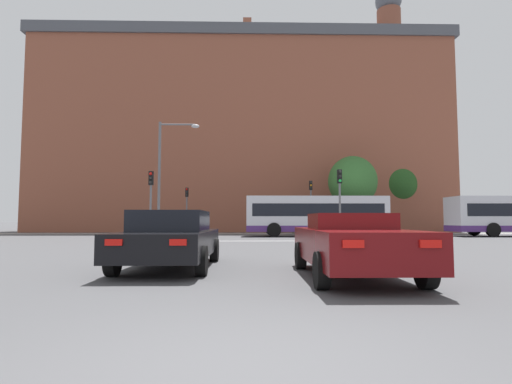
# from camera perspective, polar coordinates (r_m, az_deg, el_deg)

# --- Properties ---
(ground_plane) EXTENTS (400.00, 400.00, 0.00)m
(ground_plane) POSITION_cam_1_polar(r_m,az_deg,el_deg) (3.34, -1.83, -24.52)
(ground_plane) COLOR #474749
(stop_line_strip) EXTENTS (8.24, 0.30, 0.01)m
(stop_line_strip) POSITION_cam_1_polar(r_m,az_deg,el_deg) (22.61, -1.34, -7.01)
(stop_line_strip) COLOR silver
(stop_line_strip) RESTS_ON ground_plane
(far_pavement) EXTENTS (69.16, 2.50, 0.01)m
(far_pavement) POSITION_cam_1_polar(r_m,az_deg,el_deg) (35.07, -1.32, -5.96)
(far_pavement) COLOR gray
(far_pavement) RESTS_ON ground_plane
(brick_civic_building) EXTENTS (43.38, 11.40, 27.79)m
(brick_civic_building) POSITION_cam_1_polar(r_m,az_deg,el_deg) (44.81, -1.74, 7.96)
(brick_civic_building) COLOR brown
(brick_civic_building) RESTS_ON ground_plane
(car_saloon_left) EXTENTS (2.10, 4.89, 1.40)m
(car_saloon_left) POSITION_cam_1_polar(r_m,az_deg,el_deg) (10.13, -11.98, -6.48)
(car_saloon_left) COLOR black
(car_saloon_left) RESTS_ON ground_plane
(car_roadster_right) EXTENTS (2.03, 4.68, 1.31)m
(car_roadster_right) POSITION_cam_1_polar(r_m,az_deg,el_deg) (8.53, 13.55, -7.18)
(car_roadster_right) COLOR #600C0F
(car_roadster_right) RESTS_ON ground_plane
(bus_crossing_lead) EXTENTS (10.21, 2.74, 2.90)m
(bus_crossing_lead) POSITION_cam_1_polar(r_m,az_deg,el_deg) (29.70, 8.52, -3.27)
(bus_crossing_lead) COLOR silver
(bus_crossing_lead) RESTS_ON ground_plane
(traffic_light_near_left) EXTENTS (0.26, 0.31, 4.00)m
(traffic_light_near_left) POSITION_cam_1_polar(r_m,az_deg,el_deg) (23.76, -14.81, -0.23)
(traffic_light_near_left) COLOR slate
(traffic_light_near_left) RESTS_ON ground_plane
(traffic_light_near_right) EXTENTS (0.26, 0.31, 4.10)m
(traffic_light_near_right) POSITION_cam_1_polar(r_m,az_deg,el_deg) (23.55, 11.88, -0.08)
(traffic_light_near_right) COLOR slate
(traffic_light_near_right) RESTS_ON ground_plane
(traffic_light_far_right) EXTENTS (0.26, 0.31, 4.58)m
(traffic_light_far_right) POSITION_cam_1_polar(r_m,az_deg,el_deg) (34.74, 7.85, -0.91)
(traffic_light_far_right) COLOR slate
(traffic_light_far_right) RESTS_ON ground_plane
(traffic_light_far_left) EXTENTS (0.26, 0.31, 3.99)m
(traffic_light_far_left) POSITION_cam_1_polar(r_m,az_deg,el_deg) (35.04, -9.87, -1.50)
(traffic_light_far_left) COLOR slate
(traffic_light_far_left) RESTS_ON ground_plane
(street_lamp_junction) EXTENTS (2.48, 0.36, 7.15)m
(street_lamp_junction) POSITION_cam_1_polar(r_m,az_deg,el_deg) (24.74, -12.64, 3.57)
(street_lamp_junction) COLOR slate
(street_lamp_junction) RESTS_ON ground_plane
(pedestrian_waiting) EXTENTS (0.46, 0.40, 1.63)m
(pedestrian_waiting) POSITION_cam_1_polar(r_m,az_deg,el_deg) (34.82, 8.90, -4.37)
(pedestrian_waiting) COLOR black
(pedestrian_waiting) RESTS_ON ground_plane
(pedestrian_walking_east) EXTENTS (0.44, 0.32, 1.60)m
(pedestrian_walking_east) POSITION_cam_1_polar(r_m,az_deg,el_deg) (35.18, 5.35, -4.43)
(pedestrian_walking_east) COLOR brown
(pedestrian_walking_east) RESTS_ON ground_plane
(tree_by_building) EXTENTS (4.42, 4.42, 7.03)m
(tree_by_building) POSITION_cam_1_polar(r_m,az_deg,el_deg) (42.97, 19.45, 0.89)
(tree_by_building) COLOR #4C3823
(tree_by_building) RESTS_ON ground_plane
(tree_kerbside) EXTENTS (4.25, 4.25, 6.80)m
(tree_kerbside) POSITION_cam_1_polar(r_m,az_deg,el_deg) (35.96, 13.63, 1.45)
(tree_kerbside) COLOR #4C3823
(tree_kerbside) RESTS_ON ground_plane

